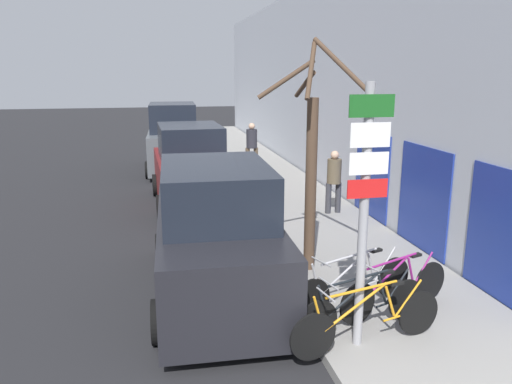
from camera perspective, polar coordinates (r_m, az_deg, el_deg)
The scene contains 14 objects.
ground_plane at distance 14.21m, azimuth -7.14°, elevation -1.47°, with size 80.00×80.00×0.00m, color black.
sidewalk_curb at distance 17.26m, azimuth 0.72°, elevation 1.59°, with size 3.20×32.00×0.15m.
building_facade at distance 17.28m, azimuth 6.60°, elevation 12.08°, with size 0.23×32.00×6.50m.
signpost at distance 6.35m, azimuth 12.29°, elevation -1.70°, with size 0.57×0.14×3.42m.
bicycle_0 at distance 6.86m, azimuth 12.71°, elevation -14.11°, with size 2.24×0.57×0.88m.
bicycle_1 at distance 7.23m, azimuth 12.22°, elevation -12.67°, with size 2.08×0.65×0.85m.
bicycle_2 at distance 7.87m, azimuth 15.67°, elevation -10.57°, with size 2.03×0.78×0.87m.
bicycle_3 at distance 7.82m, azimuth 11.18°, elevation -10.36°, with size 2.17×0.82×0.91m.
parked_car_0 at distance 8.29m, azimuth -4.63°, elevation -5.09°, with size 2.18×4.74×2.26m.
parked_car_1 at distance 13.97m, azimuth -7.50°, elevation 2.57°, with size 2.14×4.33×2.27m.
parked_car_2 at distance 19.04m, azimuth -9.41°, elevation 5.78°, with size 2.15×4.42×2.54m.
pedestrian_near at distance 12.73m, azimuth 8.91°, elevation 1.67°, with size 0.42×0.36×1.60m.
pedestrian_far at distance 18.00m, azimuth -0.49°, elevation 5.58°, with size 0.46×0.39×1.74m.
street_tree at distance 8.78m, azimuth 6.36°, elevation 2.96°, with size 1.72×1.75×4.09m.
Camera 1 is at (-1.01, -2.49, 3.69)m, focal length 35.00 mm.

